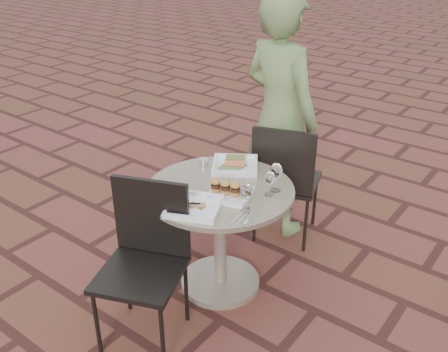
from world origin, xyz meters
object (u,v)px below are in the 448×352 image
Objects in this scene: plate_salmon at (235,165)px; plate_tuna at (194,206)px; chair_far at (285,175)px; plate_sliders at (230,191)px; diner at (280,117)px; chair_near at (146,249)px; cafe_table at (220,222)px.

plate_tuna is at bearing -77.24° from plate_salmon.
chair_far is 0.78m from plate_sliders.
diner is 1.17m from plate_tuna.
chair_near is at bearing -112.06° from plate_sliders.
plate_sliders is (0.23, -0.91, -0.13)m from diner.
chair_far reaches higher than plate_sliders.
diner reaches higher than plate_tuna.
chair_near reaches higher than cafe_table.
chair_near is 2.33× the size of plate_salmon.
chair_far is 0.42m from diner.
cafe_table is 0.97× the size of chair_far.
cafe_table is 0.40m from plate_salmon.
plate_sliders is at bearing -22.09° from cafe_table.
plate_tuna is (0.13, -0.56, -0.00)m from plate_salmon.
plate_sliders is at bearing 72.47° from plate_tuna.
plate_salmon is at bearing 108.17° from cafe_table.
plate_salmon is (-0.09, 0.28, 0.27)m from cafe_table.
plate_sliders is at bearing -58.06° from plate_salmon.
cafe_table is 0.50× the size of diner.
chair_near is (-0.14, -1.25, 0.00)m from chair_far.
chair_far reaches higher than cafe_table.
chair_near is at bearing -115.80° from plate_tuna.
plate_salmon is at bearing 104.62° from diner.
diner is at bearing 98.00° from cafe_table.
cafe_table is 2.26× the size of plate_salmon.
diner reaches higher than plate_sliders.
diner is 0.95m from plate_sliders.
plate_tuna is (0.13, 0.27, 0.20)m from chair_near.
chair_far is at bearing 71.91° from plate_salmon.
chair_far and chair_near have the same top height.
chair_near is (-0.09, -0.55, 0.07)m from cafe_table.
plate_tuna is at bearing -107.53° from plate_sliders.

